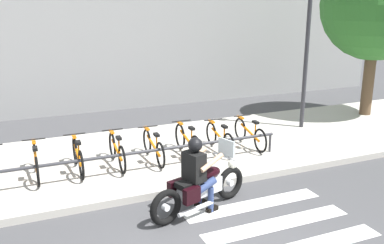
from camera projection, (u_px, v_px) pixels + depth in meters
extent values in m
cube|color=#B7B2A8|center=(132.00, 158.00, 10.47)|extent=(24.00, 4.40, 0.15)
cube|color=white|center=(277.00, 224.00, 7.55)|extent=(2.80, 0.40, 0.01)
cube|color=white|center=(253.00, 205.00, 8.26)|extent=(2.80, 0.40, 0.01)
torus|color=black|center=(230.00, 183.00, 8.45)|extent=(0.66, 0.31, 0.65)
cylinder|color=silver|center=(230.00, 183.00, 8.45)|extent=(0.14, 0.13, 0.12)
torus|color=black|center=(166.00, 207.00, 7.45)|extent=(0.66, 0.31, 0.65)
cylinder|color=silver|center=(166.00, 207.00, 7.45)|extent=(0.14, 0.13, 0.12)
cube|color=silver|center=(200.00, 187.00, 7.92)|extent=(0.92, 0.53, 0.28)
ellipsoid|color=black|center=(209.00, 173.00, 7.99)|extent=(0.58, 0.43, 0.22)
cube|color=black|center=(191.00, 183.00, 7.74)|extent=(0.62, 0.44, 0.10)
cube|color=black|center=(176.00, 187.00, 7.82)|extent=(0.34, 0.21, 0.28)
cube|color=black|center=(192.00, 195.00, 7.50)|extent=(0.34, 0.21, 0.28)
cylinder|color=silver|center=(225.00, 157.00, 8.20)|extent=(0.22, 0.60, 0.03)
sphere|color=white|center=(232.00, 164.00, 8.38)|extent=(0.18, 0.18, 0.18)
cube|color=silver|center=(226.00, 148.00, 8.17)|extent=(0.16, 0.39, 0.32)
cylinder|color=silver|center=(196.00, 209.00, 7.69)|extent=(0.77, 0.32, 0.08)
cube|color=black|center=(194.00, 166.00, 7.70)|extent=(0.37, 0.46, 0.52)
sphere|color=black|center=(195.00, 145.00, 7.61)|extent=(0.26, 0.26, 0.26)
cylinder|color=tan|center=(195.00, 156.00, 7.98)|extent=(0.52, 0.24, 0.26)
cylinder|color=tan|center=(212.00, 163.00, 7.66)|extent=(0.52, 0.24, 0.26)
cylinder|color=navy|center=(194.00, 180.00, 8.01)|extent=(0.46, 0.27, 0.24)
cylinder|color=navy|center=(199.00, 194.00, 8.17)|extent=(0.11, 0.11, 0.48)
cube|color=black|center=(201.00, 203.00, 8.25)|extent=(0.26, 0.17, 0.08)
cylinder|color=navy|center=(206.00, 186.00, 7.77)|extent=(0.46, 0.27, 0.24)
cylinder|color=navy|center=(211.00, 200.00, 7.94)|extent=(0.11, 0.11, 0.48)
cube|color=black|center=(212.00, 209.00, 8.02)|extent=(0.26, 0.17, 0.08)
torus|color=black|center=(35.00, 156.00, 9.51)|extent=(0.07, 0.62, 0.62)
torus|color=black|center=(38.00, 172.00, 8.63)|extent=(0.07, 0.62, 0.62)
cylinder|color=orange|center=(36.00, 161.00, 9.05)|extent=(0.08, 0.88, 0.24)
cylinder|color=orange|center=(36.00, 157.00, 8.79)|extent=(0.04, 0.04, 0.38)
cube|color=black|center=(35.00, 149.00, 8.74)|extent=(0.10, 0.20, 0.06)
cylinder|color=black|center=(34.00, 139.00, 9.31)|extent=(0.48, 0.04, 0.03)
cube|color=orange|center=(34.00, 141.00, 9.42)|extent=(0.09, 0.28, 0.04)
torus|color=black|center=(75.00, 151.00, 9.83)|extent=(0.07, 0.63, 0.63)
torus|color=black|center=(81.00, 165.00, 8.96)|extent=(0.07, 0.63, 0.63)
cylinder|color=orange|center=(78.00, 155.00, 9.38)|extent=(0.08, 0.87, 0.24)
cylinder|color=orange|center=(79.00, 151.00, 9.11)|extent=(0.04, 0.04, 0.39)
cube|color=black|center=(78.00, 143.00, 9.06)|extent=(0.10, 0.20, 0.06)
cylinder|color=black|center=(74.00, 134.00, 9.63)|extent=(0.48, 0.04, 0.03)
cube|color=orange|center=(74.00, 136.00, 9.74)|extent=(0.09, 0.28, 0.04)
torus|color=black|center=(112.00, 145.00, 10.17)|extent=(0.07, 0.63, 0.63)
torus|color=black|center=(122.00, 160.00, 9.27)|extent=(0.07, 0.63, 0.63)
cylinder|color=orange|center=(117.00, 150.00, 9.70)|extent=(0.08, 0.91, 0.25)
cylinder|color=orange|center=(119.00, 146.00, 9.43)|extent=(0.04, 0.04, 0.38)
cube|color=black|center=(119.00, 138.00, 9.38)|extent=(0.10, 0.20, 0.06)
cylinder|color=black|center=(112.00, 130.00, 9.97)|extent=(0.48, 0.04, 0.03)
cube|color=orange|center=(112.00, 132.00, 10.08)|extent=(0.09, 0.28, 0.04)
torus|color=black|center=(147.00, 141.00, 10.52)|extent=(0.06, 0.60, 0.60)
torus|color=black|center=(160.00, 155.00, 9.57)|extent=(0.06, 0.60, 0.60)
cylinder|color=orange|center=(153.00, 145.00, 10.03)|extent=(0.08, 0.95, 0.26)
cylinder|color=orange|center=(157.00, 143.00, 9.75)|extent=(0.04, 0.04, 0.37)
cube|color=black|center=(156.00, 135.00, 9.70)|extent=(0.10, 0.20, 0.06)
cylinder|color=black|center=(148.00, 127.00, 10.32)|extent=(0.48, 0.04, 0.03)
cube|color=orange|center=(147.00, 128.00, 10.44)|extent=(0.09, 0.28, 0.04)
torus|color=black|center=(180.00, 136.00, 10.83)|extent=(0.07, 0.64, 0.64)
torus|color=black|center=(196.00, 149.00, 9.90)|extent=(0.07, 0.64, 0.64)
cylinder|color=orange|center=(188.00, 140.00, 10.35)|extent=(0.08, 0.93, 0.25)
cylinder|color=orange|center=(192.00, 136.00, 10.07)|extent=(0.04, 0.04, 0.39)
cube|color=black|center=(192.00, 128.00, 10.02)|extent=(0.10, 0.20, 0.06)
cylinder|color=black|center=(181.00, 121.00, 10.62)|extent=(0.48, 0.04, 0.03)
cube|color=orange|center=(180.00, 123.00, 10.74)|extent=(0.09, 0.28, 0.04)
torus|color=black|center=(211.00, 133.00, 11.15)|extent=(0.06, 0.59, 0.59)
torus|color=black|center=(229.00, 145.00, 10.25)|extent=(0.06, 0.59, 0.59)
cylinder|color=orange|center=(220.00, 137.00, 10.68)|extent=(0.08, 0.90, 0.25)
cylinder|color=orange|center=(224.00, 134.00, 10.42)|extent=(0.04, 0.04, 0.36)
cube|color=black|center=(224.00, 127.00, 10.37)|extent=(0.10, 0.20, 0.06)
cylinder|color=black|center=(213.00, 120.00, 10.95)|extent=(0.48, 0.04, 0.03)
cube|color=orange|center=(211.00, 121.00, 11.06)|extent=(0.09, 0.28, 0.04)
torus|color=black|center=(240.00, 129.00, 11.49)|extent=(0.06, 0.60, 0.60)
torus|color=black|center=(260.00, 141.00, 10.56)|extent=(0.06, 0.60, 0.60)
cylinder|color=orange|center=(250.00, 132.00, 11.01)|extent=(0.08, 0.94, 0.25)
cylinder|color=orange|center=(255.00, 129.00, 10.73)|extent=(0.04, 0.04, 0.37)
cube|color=black|center=(256.00, 122.00, 10.68)|extent=(0.10, 0.20, 0.06)
cylinder|color=black|center=(243.00, 116.00, 11.29)|extent=(0.48, 0.04, 0.03)
cube|color=orange|center=(241.00, 117.00, 11.40)|extent=(0.09, 0.28, 0.04)
cylinder|color=#333338|center=(142.00, 152.00, 9.36)|extent=(6.61, 0.07, 0.07)
cylinder|color=#333338|center=(270.00, 143.00, 10.65)|extent=(0.06, 0.06, 0.45)
cylinder|color=#2D2D33|center=(306.00, 63.00, 12.28)|extent=(0.12, 0.12, 4.05)
cylinder|color=brown|center=(368.00, 82.00, 13.93)|extent=(0.36, 0.36, 2.43)
sphere|color=#2D6B28|center=(377.00, 5.00, 13.27)|extent=(3.42, 3.42, 3.42)
cube|color=gray|center=(82.00, 0.00, 14.50)|extent=(24.00, 1.20, 7.51)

